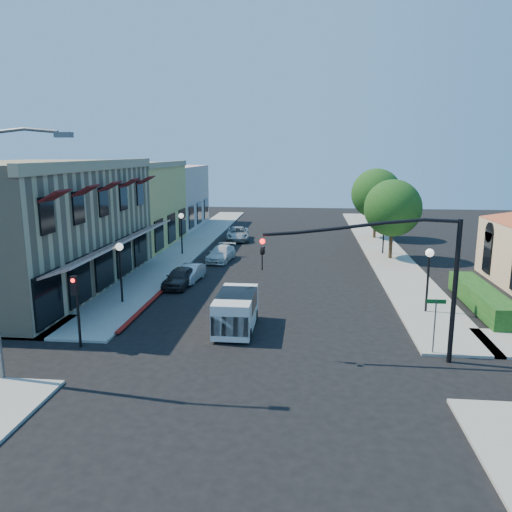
# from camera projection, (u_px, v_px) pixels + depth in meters

# --- Properties ---
(ground) EXTENTS (120.00, 120.00, 0.00)m
(ground) POSITION_uv_depth(u_px,v_px,m) (254.00, 369.00, 20.11)
(ground) COLOR black
(ground) RESTS_ON ground
(sidewalk_left) EXTENTS (3.50, 50.00, 0.12)m
(sidewalk_left) POSITION_uv_depth(u_px,v_px,m) (193.00, 244.00, 47.27)
(sidewalk_left) COLOR gray
(sidewalk_left) RESTS_ON ground
(sidewalk_right) EXTENTS (3.50, 50.00, 0.12)m
(sidewalk_right) POSITION_uv_depth(u_px,v_px,m) (381.00, 247.00, 45.52)
(sidewalk_right) COLOR gray
(sidewalk_right) RESTS_ON ground
(curb_red_strip) EXTENTS (0.25, 10.00, 0.06)m
(curb_red_strip) POSITION_uv_depth(u_px,v_px,m) (150.00, 305.00, 28.59)
(curb_red_strip) COLOR maroon
(curb_red_strip) RESTS_ON ground
(corner_brick_building) EXTENTS (11.77, 18.20, 8.10)m
(corner_brick_building) POSITION_uv_depth(u_px,v_px,m) (30.00, 226.00, 31.55)
(corner_brick_building) COLOR tan
(corner_brick_building) RESTS_ON ground
(yellow_stucco_building) EXTENTS (10.00, 12.00, 7.60)m
(yellow_stucco_building) POSITION_uv_depth(u_px,v_px,m) (118.00, 205.00, 46.21)
(yellow_stucco_building) COLOR tan
(yellow_stucco_building) RESTS_ON ground
(pink_stucco_building) EXTENTS (10.00, 12.00, 7.00)m
(pink_stucco_building) POSITION_uv_depth(u_px,v_px,m) (156.00, 197.00, 57.95)
(pink_stucco_building) COLOR #C3A194
(pink_stucco_building) RESTS_ON ground
(hedge) EXTENTS (1.40, 8.00, 1.10)m
(hedge) POSITION_uv_depth(u_px,v_px,m) (480.00, 309.00, 27.71)
(hedge) COLOR #134313
(hedge) RESTS_ON ground
(street_tree_a) EXTENTS (4.56, 4.56, 6.48)m
(street_tree_a) POSITION_uv_depth(u_px,v_px,m) (393.00, 208.00, 39.80)
(street_tree_a) COLOR #392716
(street_tree_a) RESTS_ON ground
(street_tree_b) EXTENTS (4.94, 4.94, 7.02)m
(street_tree_b) POSITION_uv_depth(u_px,v_px,m) (376.00, 194.00, 49.47)
(street_tree_b) COLOR #392716
(street_tree_b) RESTS_ON ground
(signal_mast_arm) EXTENTS (8.01, 0.39, 6.00)m
(signal_mast_arm) POSITION_uv_depth(u_px,v_px,m) (402.00, 265.00, 20.15)
(signal_mast_arm) COLOR black
(signal_mast_arm) RESTS_ON ground
(secondary_signal) EXTENTS (0.28, 0.42, 3.32)m
(secondary_signal) POSITION_uv_depth(u_px,v_px,m) (76.00, 298.00, 21.81)
(secondary_signal) COLOR black
(secondary_signal) RESTS_ON ground
(street_name_sign) EXTENTS (0.80, 0.06, 2.50)m
(street_name_sign) POSITION_uv_depth(u_px,v_px,m) (435.00, 317.00, 21.16)
(street_name_sign) COLOR #595B5E
(street_name_sign) RESTS_ON ground
(lamppost_left_near) EXTENTS (0.44, 0.44, 3.57)m
(lamppost_left_near) POSITION_uv_depth(u_px,v_px,m) (120.00, 257.00, 28.20)
(lamppost_left_near) COLOR black
(lamppost_left_near) RESTS_ON ground
(lamppost_left_far) EXTENTS (0.44, 0.44, 3.57)m
(lamppost_left_far) POSITION_uv_depth(u_px,v_px,m) (181.00, 223.00, 41.83)
(lamppost_left_far) COLOR black
(lamppost_left_far) RESTS_ON ground
(lamppost_right_near) EXTENTS (0.44, 0.44, 3.57)m
(lamppost_right_near) POSITION_uv_depth(u_px,v_px,m) (429.00, 264.00, 26.49)
(lamppost_right_near) COLOR black
(lamppost_right_near) RESTS_ON ground
(lamppost_right_far) EXTENTS (0.44, 0.44, 3.57)m
(lamppost_right_far) POSITION_uv_depth(u_px,v_px,m) (384.00, 223.00, 42.08)
(lamppost_right_far) COLOR black
(lamppost_right_far) RESTS_ON ground
(white_van) EXTENTS (1.82, 4.10, 1.82)m
(white_van) POSITION_uv_depth(u_px,v_px,m) (236.00, 309.00, 24.30)
(white_van) COLOR silver
(white_van) RESTS_ON ground
(parked_car_a) EXTENTS (1.86, 3.83, 1.26)m
(parked_car_a) POSITION_uv_depth(u_px,v_px,m) (180.00, 277.00, 32.28)
(parked_car_a) COLOR black
(parked_car_a) RESTS_ON ground
(parked_car_b) EXTENTS (1.51, 3.51, 1.12)m
(parked_car_b) POSITION_uv_depth(u_px,v_px,m) (190.00, 273.00, 33.72)
(parked_car_b) COLOR #B7BBBD
(parked_car_b) RESTS_ON ground
(parked_car_c) EXTENTS (2.11, 4.30, 1.20)m
(parked_car_c) POSITION_uv_depth(u_px,v_px,m) (221.00, 254.00, 39.95)
(parked_car_c) COLOR silver
(parked_car_c) RESTS_ON ground
(parked_car_d) EXTENTS (2.72, 4.92, 1.30)m
(parked_car_d) POSITION_uv_depth(u_px,v_px,m) (238.00, 234.00, 49.36)
(parked_car_d) COLOR #A0A3A5
(parked_car_d) RESTS_ON ground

